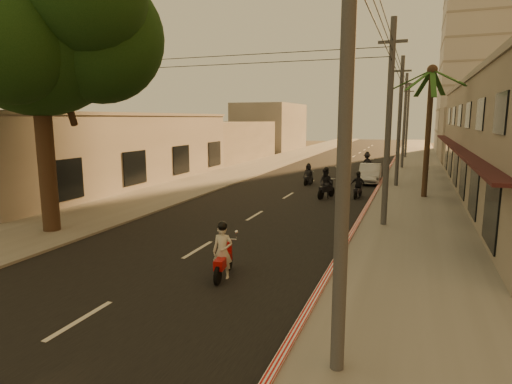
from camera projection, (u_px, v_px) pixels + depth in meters
ground at (169, 267)px, 14.03m from camera, size 160.00×160.00×0.00m
road at (310, 182)px, 32.49m from camera, size 10.00×140.00×0.02m
sidewalk_right at (415, 187)px, 29.89m from camera, size 5.00×140.00×0.12m
sidewalk_left at (221, 177)px, 35.06m from camera, size 5.00×140.00×0.12m
curb_stripe at (373, 197)px, 26.10m from camera, size 0.20×60.00×0.20m
left_building at (105, 149)px, 31.33m from camera, size 8.20×24.20×5.20m
distant_tower at (490, 49)px, 57.82m from camera, size 12.10×12.10×28.00m
broadleaf_tree at (46, 25)px, 16.84m from camera, size 9.60×8.70×12.10m
palm_tree at (432, 78)px, 24.82m from camera, size 5.00×5.00×8.20m
utility_poles at (401, 93)px, 29.24m from camera, size 1.20×48.26×9.00m
filler_right at (477, 134)px, 50.23m from camera, size 8.00×14.00×6.00m
filler_left_near at (221, 141)px, 49.86m from camera, size 8.00×14.00×4.40m
filler_left_far at (270, 127)px, 66.26m from camera, size 8.00×14.00×7.00m
scooter_red at (223, 253)px, 12.98m from camera, size 0.80×1.82×1.79m
scooter_mid_a at (326, 184)px, 25.96m from camera, size 1.29×1.92×1.95m
scooter_mid_b at (358, 186)px, 26.05m from camera, size 1.02×1.70×1.67m
scooter_far_a at (308, 175)px, 31.24m from camera, size 0.88×1.64×1.61m
scooter_far_b at (367, 163)px, 37.97m from camera, size 1.61×1.88×1.93m
parked_car at (370, 173)px, 32.28m from camera, size 1.88×4.47×1.43m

